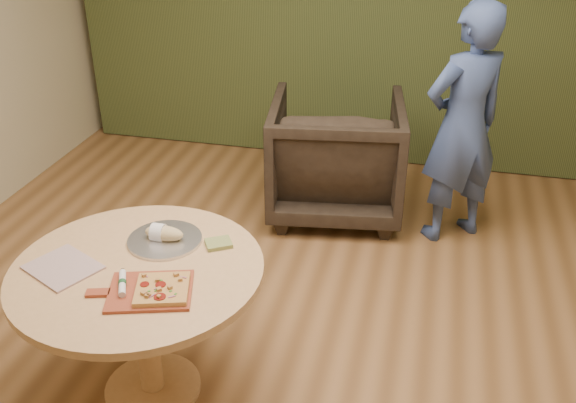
% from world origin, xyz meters
% --- Properties ---
extents(room_shell, '(5.04, 6.04, 2.84)m').
position_xyz_m(room_shell, '(0.00, 0.00, 1.40)').
color(room_shell, olive).
rests_on(room_shell, ground).
extents(pedestal_table, '(1.15, 1.15, 0.75)m').
position_xyz_m(pedestal_table, '(-0.54, -0.19, 0.61)').
color(pedestal_table, tan).
rests_on(pedestal_table, ground).
extents(pizza_paddle, '(0.47, 0.37, 0.01)m').
position_xyz_m(pizza_paddle, '(-0.41, -0.36, 0.76)').
color(pizza_paddle, '#983F26').
rests_on(pizza_paddle, pedestal_table).
extents(flatbread_pizza, '(0.27, 0.27, 0.04)m').
position_xyz_m(flatbread_pizza, '(-0.34, -0.35, 0.78)').
color(flatbread_pizza, tan).
rests_on(flatbread_pizza, pizza_paddle).
extents(cutlery_roll, '(0.11, 0.19, 0.03)m').
position_xyz_m(cutlery_roll, '(-0.52, -0.36, 0.78)').
color(cutlery_roll, silver).
rests_on(cutlery_roll, pizza_paddle).
extents(newspaper, '(0.38, 0.36, 0.01)m').
position_xyz_m(newspaper, '(-0.86, -0.28, 0.76)').
color(newspaper, silver).
rests_on(newspaper, pedestal_table).
extents(serving_tray, '(0.36, 0.36, 0.02)m').
position_xyz_m(serving_tray, '(-0.50, 0.04, 0.76)').
color(serving_tray, silver).
rests_on(serving_tray, pedestal_table).
extents(bread_roll, '(0.19, 0.09, 0.09)m').
position_xyz_m(bread_roll, '(-0.51, 0.04, 0.79)').
color(bread_roll, '#D1B980').
rests_on(bread_roll, serving_tray).
extents(green_packet, '(0.15, 0.15, 0.02)m').
position_xyz_m(green_packet, '(-0.24, 0.07, 0.76)').
color(green_packet, '#5F6C30').
rests_on(green_packet, pedestal_table).
extents(armchair, '(1.06, 1.01, 0.97)m').
position_xyz_m(armchair, '(0.03, 1.87, 0.48)').
color(armchair, black).
rests_on(armchair, ground).
extents(person_standing, '(0.71, 0.67, 1.64)m').
position_xyz_m(person_standing, '(0.88, 1.72, 0.82)').
color(person_standing, '#3A508A').
rests_on(person_standing, ground).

